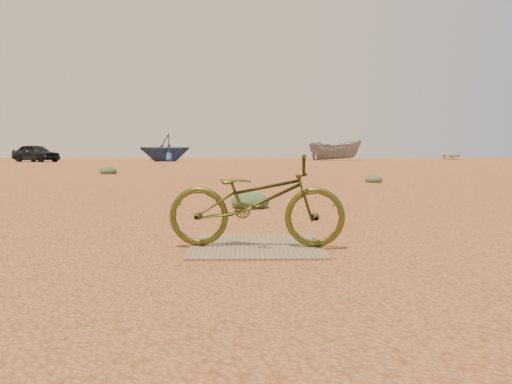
{
  "coord_description": "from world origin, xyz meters",
  "views": [
    {
      "loc": [
        -0.38,
        -4.68,
        0.99
      ],
      "look_at": [
        -0.26,
        0.36,
        0.56
      ],
      "focal_mm": 35.0,
      "sensor_mm": 36.0,
      "label": 1
    }
  ],
  "objects_px": {
    "boat_mid_right": "(335,150)",
    "bicycle": "(256,200)",
    "car": "(36,153)",
    "boat_far_left": "(165,148)",
    "plywood_board": "(256,246)",
    "boat_far_right": "(451,156)"
  },
  "relations": [
    {
      "from": "plywood_board",
      "to": "boat_mid_right",
      "type": "relative_size",
      "value": 0.27
    },
    {
      "from": "boat_mid_right",
      "to": "boat_far_right",
      "type": "relative_size",
      "value": 1.2
    },
    {
      "from": "bicycle",
      "to": "boat_far_left",
      "type": "distance_m",
      "value": 39.99
    },
    {
      "from": "car",
      "to": "boat_mid_right",
      "type": "distance_m",
      "value": 26.78
    },
    {
      "from": "plywood_board",
      "to": "boat_far_right",
      "type": "bearing_deg",
      "value": 65.23
    },
    {
      "from": "bicycle",
      "to": "car",
      "type": "distance_m",
      "value": 41.62
    },
    {
      "from": "plywood_board",
      "to": "boat_mid_right",
      "type": "bearing_deg",
      "value": 78.6
    },
    {
      "from": "car",
      "to": "boat_far_left",
      "type": "distance_m",
      "value": 10.78
    },
    {
      "from": "car",
      "to": "boat_far_left",
      "type": "xyz_separation_m",
      "value": [
        10.63,
        1.69,
        0.48
      ]
    },
    {
      "from": "plywood_board",
      "to": "car",
      "type": "bearing_deg",
      "value": 115.24
    },
    {
      "from": "plywood_board",
      "to": "car",
      "type": "xyz_separation_m",
      "value": [
        -17.72,
        37.59,
        0.73
      ]
    },
    {
      "from": "boat_far_left",
      "to": "car",
      "type": "bearing_deg",
      "value": -113.01
    },
    {
      "from": "boat_mid_right",
      "to": "boat_far_left",
      "type": "bearing_deg",
      "value": 113.2
    },
    {
      "from": "bicycle",
      "to": "boat_mid_right",
      "type": "height_order",
      "value": "boat_mid_right"
    },
    {
      "from": "boat_mid_right",
      "to": "plywood_board",
      "type": "bearing_deg",
      "value": 179.83
    },
    {
      "from": "plywood_board",
      "to": "bicycle",
      "type": "bearing_deg",
      "value": -87.58
    },
    {
      "from": "bicycle",
      "to": "car",
      "type": "relative_size",
      "value": 0.41
    },
    {
      "from": "boat_far_left",
      "to": "boat_far_right",
      "type": "xyz_separation_m",
      "value": [
        28.63,
        7.41,
        -0.79
      ]
    },
    {
      "from": "boat_far_left",
      "to": "boat_far_right",
      "type": "height_order",
      "value": "boat_far_left"
    },
    {
      "from": "boat_mid_right",
      "to": "bicycle",
      "type": "bearing_deg",
      "value": 179.85
    },
    {
      "from": "car",
      "to": "boat_mid_right",
      "type": "height_order",
      "value": "boat_mid_right"
    },
    {
      "from": "boat_mid_right",
      "to": "boat_far_right",
      "type": "bearing_deg",
      "value": -61.25
    }
  ]
}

